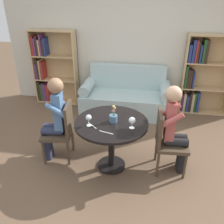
{
  "coord_description": "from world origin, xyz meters",
  "views": [
    {
      "loc": [
        0.46,
        -2.67,
        2.31
      ],
      "look_at": [
        0.0,
        0.05,
        0.86
      ],
      "focal_mm": 38.0,
      "sensor_mm": 36.0,
      "label": 1
    }
  ],
  "objects": [
    {
      "name": "person_left",
      "position": [
        -0.83,
        0.07,
        0.69
      ],
      "size": [
        0.44,
        0.37,
        1.28
      ],
      "rotation": [
        0.0,
        0.0,
        -1.44
      ],
      "color": "#282D47",
      "rests_on": "ground_plane"
    },
    {
      "name": "wine_glass_right",
      "position": [
        0.28,
        -0.11,
        0.85
      ],
      "size": [
        0.09,
        0.09,
        0.15
      ],
      "color": "white",
      "rests_on": "round_table"
    },
    {
      "name": "ground_plane",
      "position": [
        0.0,
        0.0,
        0.0
      ],
      "size": [
        16.0,
        16.0,
        0.0
      ],
      "primitive_type": "plane",
      "color": "brown"
    },
    {
      "name": "chair_right",
      "position": [
        0.75,
        0.07,
        0.49
      ],
      "size": [
        0.45,
        0.45,
        0.9
      ],
      "rotation": [
        0.0,
        0.0,
        1.63
      ],
      "color": "#473828",
      "rests_on": "ground_plane"
    },
    {
      "name": "back_wall",
      "position": [
        0.0,
        2.2,
        1.35
      ],
      "size": [
        5.2,
        0.05,
        2.7
      ],
      "color": "beige",
      "rests_on": "ground_plane"
    },
    {
      "name": "chair_left",
      "position": [
        -0.75,
        0.09,
        0.49
      ],
      "size": [
        0.47,
        0.47,
        0.9
      ],
      "rotation": [
        0.0,
        0.0,
        -1.44
      ],
      "color": "#473828",
      "rests_on": "ground_plane"
    },
    {
      "name": "knife_left_setting",
      "position": [
        -0.02,
        -0.27,
        0.74
      ],
      "size": [
        0.19,
        0.06,
        0.0
      ],
      "color": "silver",
      "rests_on": "round_table"
    },
    {
      "name": "wine_glass_left",
      "position": [
        -0.27,
        -0.14,
        0.86
      ],
      "size": [
        0.08,
        0.08,
        0.16
      ],
      "color": "white",
      "rests_on": "round_table"
    },
    {
      "name": "bookshelf_right",
      "position": [
        1.44,
        2.04,
        0.76
      ],
      "size": [
        0.94,
        0.28,
        1.57
      ],
      "color": "tan",
      "rests_on": "ground_plane"
    },
    {
      "name": "round_table",
      "position": [
        0.0,
        0.0,
        0.6
      ],
      "size": [
        0.98,
        0.98,
        0.74
      ],
      "color": "black",
      "rests_on": "ground_plane"
    },
    {
      "name": "bookshelf_left",
      "position": [
        -1.7,
        2.04,
        0.77
      ],
      "size": [
        0.94,
        0.28,
        1.57
      ],
      "color": "tan",
      "rests_on": "ground_plane"
    },
    {
      "name": "fork_left_setting",
      "position": [
        -0.23,
        -0.14,
        0.74
      ],
      "size": [
        0.15,
        0.14,
        0.0
      ],
      "color": "silver",
      "rests_on": "round_table"
    },
    {
      "name": "person_right",
      "position": [
        0.83,
        0.08,
        0.68
      ],
      "size": [
        0.43,
        0.36,
        1.27
      ],
      "rotation": [
        0.0,
        0.0,
        1.63
      ],
      "color": "black",
      "rests_on": "ground_plane"
    },
    {
      "name": "couch",
      "position": [
        0.0,
        1.77,
        0.31
      ],
      "size": [
        1.79,
        0.8,
        0.92
      ],
      "color": "#A8C1C1",
      "rests_on": "ground_plane"
    },
    {
      "name": "flower_vase",
      "position": [
        0.03,
        0.01,
        0.82
      ],
      "size": [
        0.11,
        0.11,
        0.25
      ],
      "color": "slate",
      "rests_on": "round_table"
    }
  ]
}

